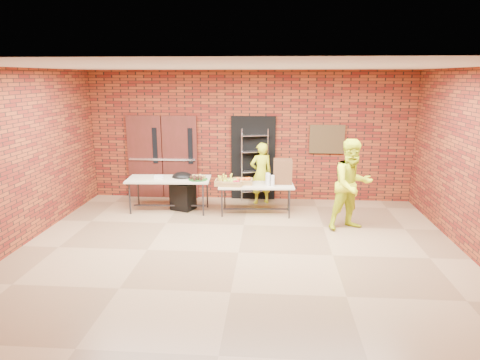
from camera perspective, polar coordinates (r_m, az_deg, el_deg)
name	(u,v)px	position (r m, az deg, el deg)	size (l,w,h in m)	color
room	(238,164)	(7.21, -0.21, 2.11)	(8.08, 7.08, 3.28)	brown
double_doors	(163,157)	(11.02, -10.27, 3.04)	(1.78, 0.12, 2.10)	#4B1815
dark_doorway	(253,158)	(10.70, 1.77, 2.92)	(1.10, 0.06, 2.10)	black
bronze_plaque	(327,139)	(10.68, 11.52, 5.35)	(0.85, 0.04, 0.70)	#45321B
wire_rack	(255,165)	(10.59, 1.97, 1.96)	(0.66, 0.22, 1.79)	silver
table_left	(169,181)	(9.92, -9.46, -0.15)	(1.92, 0.88, 0.77)	#B8A98C
table_right	(256,187)	(9.59, 2.16, -0.94)	(1.71, 0.80, 0.69)	#B8A98C
basket_bananas	(226,182)	(9.53, -1.88, -0.27)	(0.48, 0.37, 0.15)	#9C713F
basket_oranges	(242,181)	(9.62, 0.33, -0.15)	(0.45, 0.35, 0.14)	#9C713F
basket_apples	(231,183)	(9.47, -1.17, -0.35)	(0.48, 0.37, 0.15)	#9C713F
muffin_tray	(198,178)	(9.67, -5.62, 0.31)	(0.43, 0.43, 0.11)	#155218
napkin_box	(159,177)	(9.94, -10.75, 0.41)	(0.20, 0.13, 0.07)	silver
coffee_dispenser	(283,171)	(9.68, 5.71, 1.16)	(0.41, 0.37, 0.55)	brown
cup_stack_front	(268,180)	(9.47, 3.81, 0.03)	(0.09, 0.09, 0.26)	silver
cup_stack_mid	(273,181)	(9.41, 4.37, -0.11)	(0.08, 0.08, 0.25)	silver
cup_stack_back	(268,179)	(9.58, 3.69, 0.19)	(0.09, 0.09, 0.26)	silver
covered_grill	(183,191)	(10.05, -7.63, -1.42)	(0.61, 0.57, 0.90)	black
volunteer_woman	(261,173)	(10.40, 2.82, 0.91)	(0.55, 0.36, 1.50)	#D1E219
volunteer_man	(352,185)	(8.86, 14.71, -0.63)	(0.90, 0.70, 1.85)	#D1E219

